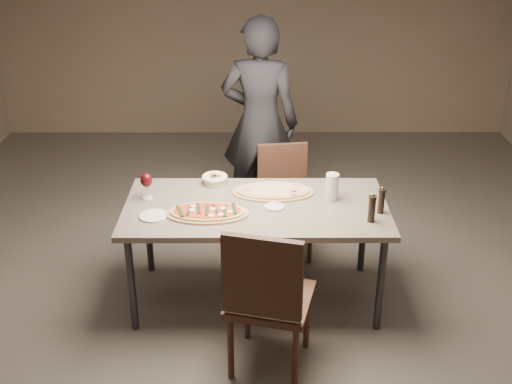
{
  "coord_description": "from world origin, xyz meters",
  "views": [
    {
      "loc": [
        -0.01,
        -3.92,
        2.71
      ],
      "look_at": [
        0.0,
        0.0,
        0.85
      ],
      "focal_mm": 45.0,
      "sensor_mm": 36.0,
      "label": 1
    }
  ],
  "objects_px": {
    "carafe": "(332,187)",
    "zucchini_pizza": "(207,212)",
    "ham_pizza": "(273,191)",
    "chair_far": "(284,194)",
    "bread_basket": "(215,179)",
    "diner": "(260,123)",
    "dining_table": "(256,213)",
    "pepper_mill_left": "(381,200)",
    "chair_near": "(267,295)"
  },
  "relations": [
    {
      "from": "zucchini_pizza",
      "to": "pepper_mill_left",
      "type": "distance_m",
      "value": 1.16
    },
    {
      "from": "bread_basket",
      "to": "pepper_mill_left",
      "type": "bearing_deg",
      "value": -22.44
    },
    {
      "from": "dining_table",
      "to": "pepper_mill_left",
      "type": "height_order",
      "value": "pepper_mill_left"
    },
    {
      "from": "zucchini_pizza",
      "to": "chair_far",
      "type": "bearing_deg",
      "value": 52.62
    },
    {
      "from": "carafe",
      "to": "zucchini_pizza",
      "type": "bearing_deg",
      "value": -164.52
    },
    {
      "from": "chair_near",
      "to": "dining_table",
      "type": "bearing_deg",
      "value": 108.6
    },
    {
      "from": "diner",
      "to": "dining_table",
      "type": "bearing_deg",
      "value": 97.18
    },
    {
      "from": "zucchini_pizza",
      "to": "ham_pizza",
      "type": "relative_size",
      "value": 0.95
    },
    {
      "from": "bread_basket",
      "to": "chair_far",
      "type": "bearing_deg",
      "value": 34.3
    },
    {
      "from": "carafe",
      "to": "chair_near",
      "type": "bearing_deg",
      "value": -117.31
    },
    {
      "from": "chair_far",
      "to": "dining_table",
      "type": "bearing_deg",
      "value": 65.31
    },
    {
      "from": "dining_table",
      "to": "chair_far",
      "type": "xyz_separation_m",
      "value": [
        0.23,
        0.71,
        -0.2
      ]
    },
    {
      "from": "ham_pizza",
      "to": "chair_near",
      "type": "relative_size",
      "value": 0.57
    },
    {
      "from": "dining_table",
      "to": "chair_far",
      "type": "distance_m",
      "value": 0.77
    },
    {
      "from": "ham_pizza",
      "to": "diner",
      "type": "height_order",
      "value": "diner"
    },
    {
      "from": "ham_pizza",
      "to": "chair_far",
      "type": "bearing_deg",
      "value": 86.59
    },
    {
      "from": "carafe",
      "to": "diner",
      "type": "bearing_deg",
      "value": 113.19
    },
    {
      "from": "carafe",
      "to": "chair_far",
      "type": "bearing_deg",
      "value": 115.88
    },
    {
      "from": "ham_pizza",
      "to": "zucchini_pizza",
      "type": "bearing_deg",
      "value": -135.62
    },
    {
      "from": "zucchini_pizza",
      "to": "bread_basket",
      "type": "height_order",
      "value": "bread_basket"
    },
    {
      "from": "ham_pizza",
      "to": "diner",
      "type": "relative_size",
      "value": 0.32
    },
    {
      "from": "zucchini_pizza",
      "to": "dining_table",
      "type": "bearing_deg",
      "value": 18.74
    },
    {
      "from": "pepper_mill_left",
      "to": "chair_far",
      "type": "bearing_deg",
      "value": 126.16
    },
    {
      "from": "dining_table",
      "to": "zucchini_pizza",
      "type": "distance_m",
      "value": 0.36
    },
    {
      "from": "dining_table",
      "to": "zucchini_pizza",
      "type": "relative_size",
      "value": 3.24
    },
    {
      "from": "chair_near",
      "to": "diner",
      "type": "height_order",
      "value": "diner"
    },
    {
      "from": "bread_basket",
      "to": "carafe",
      "type": "bearing_deg",
      "value": -17.39
    },
    {
      "from": "ham_pizza",
      "to": "carafe",
      "type": "distance_m",
      "value": 0.42
    },
    {
      "from": "chair_near",
      "to": "carafe",
      "type": "bearing_deg",
      "value": 76.92
    },
    {
      "from": "chair_far",
      "to": "diner",
      "type": "bearing_deg",
      "value": -77.24
    },
    {
      "from": "dining_table",
      "to": "carafe",
      "type": "distance_m",
      "value": 0.56
    },
    {
      "from": "bread_basket",
      "to": "diner",
      "type": "height_order",
      "value": "diner"
    },
    {
      "from": "chair_near",
      "to": "zucchini_pizza",
      "type": "bearing_deg",
      "value": 134.26
    },
    {
      "from": "pepper_mill_left",
      "to": "dining_table",
      "type": "bearing_deg",
      "value": 172.26
    },
    {
      "from": "dining_table",
      "to": "diner",
      "type": "relative_size",
      "value": 0.99
    },
    {
      "from": "pepper_mill_left",
      "to": "diner",
      "type": "bearing_deg",
      "value": 120.41
    },
    {
      "from": "dining_table",
      "to": "chair_near",
      "type": "distance_m",
      "value": 0.82
    },
    {
      "from": "ham_pizza",
      "to": "carafe",
      "type": "relative_size",
      "value": 3.07
    },
    {
      "from": "bread_basket",
      "to": "zucchini_pizza",
      "type": "bearing_deg",
      "value": -92.48
    },
    {
      "from": "bread_basket",
      "to": "chair_far",
      "type": "relative_size",
      "value": 0.21
    },
    {
      "from": "ham_pizza",
      "to": "carafe",
      "type": "bearing_deg",
      "value": -5.28
    },
    {
      "from": "carafe",
      "to": "dining_table",
      "type": "bearing_deg",
      "value": -169.73
    },
    {
      "from": "chair_near",
      "to": "bread_basket",
      "type": "bearing_deg",
      "value": 121.61
    },
    {
      "from": "ham_pizza",
      "to": "diner",
      "type": "bearing_deg",
      "value": 102.58
    },
    {
      "from": "chair_far",
      "to": "diner",
      "type": "height_order",
      "value": "diner"
    },
    {
      "from": "pepper_mill_left",
      "to": "chair_near",
      "type": "bearing_deg",
      "value": -138.03
    },
    {
      "from": "bread_basket",
      "to": "chair_far",
      "type": "height_order",
      "value": "chair_far"
    },
    {
      "from": "dining_table",
      "to": "diner",
      "type": "bearing_deg",
      "value": 88.42
    },
    {
      "from": "bread_basket",
      "to": "chair_near",
      "type": "relative_size",
      "value": 0.19
    },
    {
      "from": "bread_basket",
      "to": "chair_near",
      "type": "distance_m",
      "value": 1.23
    }
  ]
}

